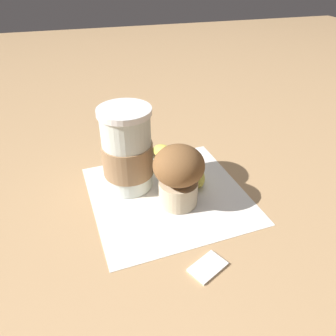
% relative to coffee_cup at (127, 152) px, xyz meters
% --- Properties ---
extents(ground_plane, '(3.00, 3.00, 0.00)m').
position_rel_coffee_cup_xyz_m(ground_plane, '(0.06, -0.05, -0.07)').
color(ground_plane, tan).
extents(paper_napkin, '(0.28, 0.28, 0.00)m').
position_rel_coffee_cup_xyz_m(paper_napkin, '(0.06, -0.05, -0.07)').
color(paper_napkin, white).
rests_on(paper_napkin, ground_plane).
extents(coffee_cup, '(0.09, 0.09, 0.15)m').
position_rel_coffee_cup_xyz_m(coffee_cup, '(0.00, 0.00, 0.00)').
color(coffee_cup, silver).
rests_on(coffee_cup, paper_napkin).
extents(muffin, '(0.08, 0.08, 0.11)m').
position_rel_coffee_cup_xyz_m(muffin, '(0.07, -0.07, -0.01)').
color(muffin, beige).
rests_on(muffin, paper_napkin).
extents(banana, '(0.12, 0.18, 0.03)m').
position_rel_coffee_cup_xyz_m(banana, '(0.09, 0.04, -0.05)').
color(banana, '#D6CC4C').
rests_on(banana, paper_napkin).
extents(sugar_packet, '(0.06, 0.05, 0.01)m').
position_rel_coffee_cup_xyz_m(sugar_packet, '(0.07, -0.21, -0.07)').
color(sugar_packet, white).
rests_on(sugar_packet, ground_plane).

